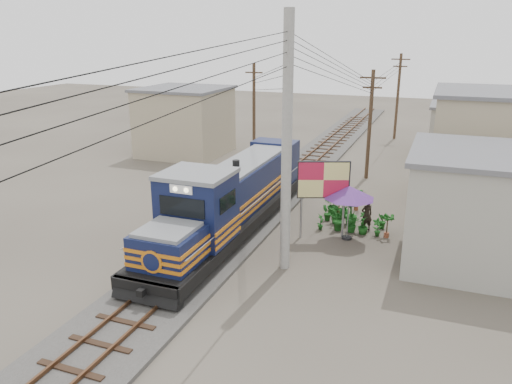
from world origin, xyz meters
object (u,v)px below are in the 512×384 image
at_px(market_umbrella, 349,193).
at_px(locomotive, 232,200).
at_px(billboard, 323,182).
at_px(vendor, 367,215).

bearing_deg(market_umbrella, locomotive, -167.50).
distance_m(billboard, vendor, 3.10).
height_order(locomotive, vendor, locomotive).
bearing_deg(locomotive, vendor, 22.97).
height_order(billboard, market_umbrella, billboard).
height_order(market_umbrella, vendor, market_umbrella).
distance_m(locomotive, market_umbrella, 5.46).
xyz_separation_m(market_umbrella, vendor, (0.66, 1.35, -1.46)).
bearing_deg(market_umbrella, vendor, 63.94).
bearing_deg(locomotive, market_umbrella, 12.50).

